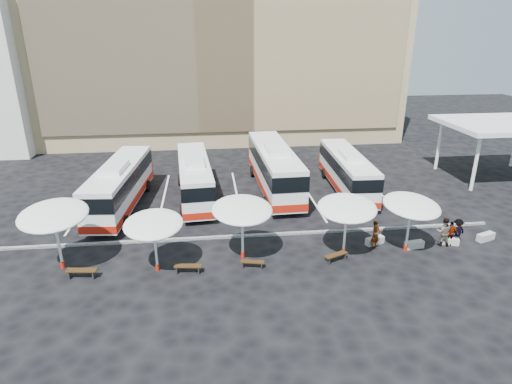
{
  "coord_description": "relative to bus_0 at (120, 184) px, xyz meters",
  "views": [
    {
      "loc": [
        -2.25,
        -24.87,
        12.98
      ],
      "look_at": [
        1.0,
        3.0,
        2.2
      ],
      "focal_mm": 30.0,
      "sensor_mm": 36.0,
      "label": 1
    }
  ],
  "objects": [
    {
      "name": "sunshade_0",
      "position": [
        -1.87,
        -8.91,
        1.44
      ],
      "size": [
        3.78,
        3.83,
        3.93
      ],
      "rotation": [
        0.0,
        0.0,
        0.01
      ],
      "color": "white",
      "rests_on": "ground"
    },
    {
      "name": "wood_bench_3",
      "position": [
        14.04,
        -9.95,
        -1.55
      ],
      "size": [
        1.54,
        0.95,
        0.46
      ],
      "rotation": [
        0.0,
        0.0,
        0.4
      ],
      "color": "black",
      "rests_on": "ground"
    },
    {
      "name": "sandstone_building",
      "position": [
        8.99,
        25.18,
        10.72
      ],
      "size": [
        42.0,
        18.25,
        29.6
      ],
      "color": "tan",
      "rests_on": "ground"
    },
    {
      "name": "conc_bench_3",
      "position": [
        24.54,
        -8.48,
        -1.66
      ],
      "size": [
        1.36,
        0.84,
        0.48
      ],
      "primitive_type": "cube",
      "rotation": [
        0.0,
        0.0,
        0.34
      ],
      "color": "#999994",
      "rests_on": "ground"
    },
    {
      "name": "sunshade_3",
      "position": [
        14.72,
        -9.28,
        1.21
      ],
      "size": [
        4.28,
        4.32,
        3.66
      ],
      "rotation": [
        0.0,
        0.0,
        -0.26
      ],
      "color": "white",
      "rests_on": "ground"
    },
    {
      "name": "passenger_0",
      "position": [
        16.89,
        -8.75,
        -0.96
      ],
      "size": [
        0.82,
        0.75,
        1.89
      ],
      "primitive_type": "imported",
      "rotation": [
        0.0,
        0.0,
        0.57
      ],
      "color": "black",
      "rests_on": "ground"
    },
    {
      "name": "sunshade_1",
      "position": [
        3.6,
        -9.79,
        1.01
      ],
      "size": [
        3.34,
        3.39,
        3.42
      ],
      "rotation": [
        0.0,
        0.0,
        -0.02
      ],
      "color": "white",
      "rests_on": "ground"
    },
    {
      "name": "wood_bench_0",
      "position": [
        -0.47,
        -10.1,
        -1.51
      ],
      "size": [
        1.71,
        0.64,
        0.51
      ],
      "rotation": [
        0.0,
        0.0,
        -0.12
      ],
      "color": "black",
      "rests_on": "ground"
    },
    {
      "name": "bus_2",
      "position": [
        12.25,
        2.44,
        0.17
      ],
      "size": [
        3.26,
        12.86,
        4.06
      ],
      "rotation": [
        0.0,
        0.0,
        0.03
      ],
      "color": "white",
      "rests_on": "ground"
    },
    {
      "name": "conc_bench_0",
      "position": [
        17.14,
        -8.15,
        -1.66
      ],
      "size": [
        1.34,
        0.85,
        0.48
      ],
      "primitive_type": "cube",
      "rotation": [
        0.0,
        0.0,
        0.36
      ],
      "color": "#999994",
      "rests_on": "ground"
    },
    {
      "name": "conc_bench_1",
      "position": [
        19.42,
        -8.94,
        -1.67
      ],
      "size": [
        1.27,
        0.59,
        0.46
      ],
      "primitive_type": "cube",
      "rotation": [
        0.0,
        0.0,
        0.16
      ],
      "color": "#999994",
      "rests_on": "ground"
    },
    {
      "name": "wood_bench_2",
      "position": [
        9.03,
        -10.13,
        -1.58
      ],
      "size": [
        1.41,
        0.66,
        0.42
      ],
      "rotation": [
        0.0,
        0.0,
        -0.23
      ],
      "color": "black",
      "rests_on": "ground"
    },
    {
      "name": "passenger_1",
      "position": [
        21.36,
        -8.79,
        -0.95
      ],
      "size": [
        1.09,
        0.95,
        1.89
      ],
      "primitive_type": "imported",
      "rotation": [
        0.0,
        0.0,
        2.85
      ],
      "color": "black",
      "rests_on": "ground"
    },
    {
      "name": "curb_divider",
      "position": [
        8.99,
        -6.19,
        -1.83
      ],
      "size": [
        34.0,
        0.25,
        0.15
      ],
      "primitive_type": "cube",
      "color": "black",
      "rests_on": "ground"
    },
    {
      "name": "passenger_2",
      "position": [
        21.84,
        -8.73,
        -1.11
      ],
      "size": [
        1.0,
        0.79,
        1.58
      ],
      "primitive_type": "imported",
      "rotation": [
        0.0,
        0.0,
        -0.51
      ],
      "color": "black",
      "rests_on": "ground"
    },
    {
      "name": "sunshade_2",
      "position": [
        8.57,
        -8.94,
        1.25
      ],
      "size": [
        4.09,
        4.13,
        3.71
      ],
      "rotation": [
        0.0,
        0.0,
        0.17
      ],
      "color": "white",
      "rests_on": "ground"
    },
    {
      "name": "bay_lines",
      "position": [
        8.99,
        1.31,
        -1.9
      ],
      "size": [
        24.15,
        12.0,
        0.01
      ],
      "color": "white",
      "rests_on": "ground"
    },
    {
      "name": "conc_bench_2",
      "position": [
        21.9,
        -8.73,
        -1.69
      ],
      "size": [
        1.18,
        0.69,
        0.42
      ],
      "primitive_type": "cube",
      "rotation": [
        0.0,
        0.0,
        -0.31
      ],
      "color": "#999994",
      "rests_on": "ground"
    },
    {
      "name": "bus_1",
      "position": [
        5.58,
        1.31,
        -0.08
      ],
      "size": [
        3.22,
        11.4,
        3.57
      ],
      "rotation": [
        0.0,
        0.0,
        0.07
      ],
      "color": "white",
      "rests_on": "ground"
    },
    {
      "name": "wood_bench_1",
      "position": [
        5.35,
        -10.25,
        -1.54
      ],
      "size": [
        1.58,
        0.59,
        0.47
      ],
      "rotation": [
        0.0,
        0.0,
        -0.12
      ],
      "color": "black",
      "rests_on": "ground"
    },
    {
      "name": "ground",
      "position": [
        8.99,
        -6.69,
        -1.9
      ],
      "size": [
        120.0,
        120.0,
        0.0
      ],
      "primitive_type": "plane",
      "color": "black",
      "rests_on": "ground"
    },
    {
      "name": "sunshade_4",
      "position": [
        18.73,
        -9.23,
        1.14
      ],
      "size": [
        4.38,
        4.41,
        3.58
      ],
      "rotation": [
        0.0,
        0.0,
        0.34
      ],
      "color": "white",
      "rests_on": "ground"
    },
    {
      "name": "bus_0",
      "position": [
        0.0,
        0.0,
        0.0
      ],
      "size": [
        3.55,
        11.91,
        3.72
      ],
      "rotation": [
        0.0,
        0.0,
        -0.09
      ],
      "color": "white",
      "rests_on": "ground"
    },
    {
      "name": "bus_3",
      "position": [
        18.32,
        1.62,
        -0.11
      ],
      "size": [
        2.93,
        11.13,
        3.5
      ],
      "rotation": [
        0.0,
        0.0,
        -0.04
      ],
      "color": "white",
      "rests_on": "ground"
    },
    {
      "name": "service_canopy",
      "position": [
        32.99,
        3.31,
        2.97
      ],
      "size": [
        10.0,
        8.0,
        5.2
      ],
      "color": "white",
      "rests_on": "ground"
    },
    {
      "name": "passenger_3",
      "position": [
        22.37,
        -8.64,
        -1.06
      ],
      "size": [
        1.21,
        0.88,
        1.69
      ],
      "primitive_type": "imported",
      "rotation": [
        0.0,
        0.0,
        3.39
      ],
      "color": "black",
      "rests_on": "ground"
    }
  ]
}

